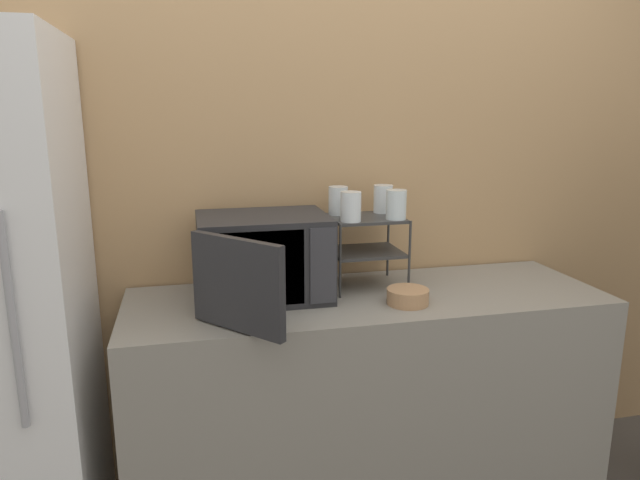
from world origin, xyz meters
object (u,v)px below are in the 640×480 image
at_px(glass_front_left, 351,207).
at_px(microwave, 262,258).
at_px(glass_back_right, 383,199).
at_px(glass_back_left, 338,201).
at_px(bowl, 408,297).
at_px(glass_front_right, 396,205).
at_px(dish_rack, 366,236).

bearing_deg(glass_front_left, microwave, 176.50).
relative_size(microwave, glass_front_left, 5.89).
relative_size(glass_back_right, glass_back_left, 1.00).
xyz_separation_m(glass_front_left, glass_back_left, (-0.01, 0.15, 0.00)).
bearing_deg(glass_back_right, bowl, -91.69).
xyz_separation_m(glass_front_right, bowl, (-0.01, -0.17, -0.32)).
height_order(glass_back_right, glass_front_right, same).
bearing_deg(dish_rack, glass_back_left, 142.51).
relative_size(glass_front_left, bowl, 0.73).
bearing_deg(glass_back_left, glass_front_right, -37.41).
relative_size(glass_front_right, glass_back_left, 1.00).
height_order(microwave, glass_back_right, glass_back_right).
height_order(microwave, dish_rack, microwave).
relative_size(microwave, glass_front_right, 5.89).
distance_m(microwave, bowl, 0.56).
bearing_deg(glass_back_left, bowl, -60.39).
distance_m(glass_front_right, bowl, 0.36).
height_order(dish_rack, glass_front_right, glass_front_right).
relative_size(glass_back_left, bowl, 0.73).
relative_size(dish_rack, glass_back_right, 2.53).
height_order(glass_front_left, glass_back_right, same).
xyz_separation_m(glass_back_left, bowl, (0.18, -0.32, -0.32)).
bearing_deg(microwave, dish_rack, 7.75).
xyz_separation_m(glass_front_right, glass_back_left, (-0.19, 0.15, 0.00)).
height_order(glass_back_right, bowl, glass_back_right).
bearing_deg(glass_back_right, glass_back_left, -179.38).
bearing_deg(glass_front_right, dish_rack, 142.66).
distance_m(microwave, glass_front_left, 0.39).
xyz_separation_m(glass_back_right, bowl, (-0.01, -0.32, -0.32)).
bearing_deg(glass_front_left, glass_back_right, 40.15).
distance_m(glass_back_right, bowl, 0.45).
distance_m(glass_back_right, glass_back_left, 0.19).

